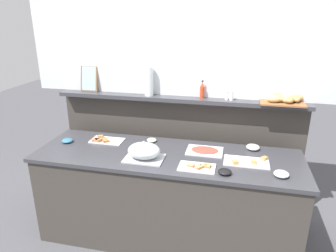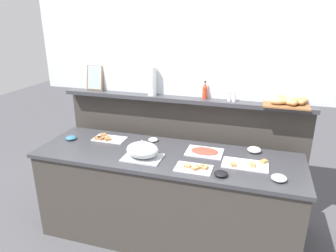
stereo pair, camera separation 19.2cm
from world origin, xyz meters
The scene contains 20 objects.
ground_plane centered at (0.00, 0.60, 0.00)m, with size 12.00×12.00×0.00m, color #4C4C51.
buffet_counter centered at (0.00, 0.00, 0.45)m, with size 2.40×0.75×0.89m.
back_ledge_unit centered at (0.00, 0.55, 0.68)m, with size 2.54×0.22×1.29m.
upper_wall_panel centered at (0.00, 0.58, 1.95)m, with size 3.14×0.08×1.31m, color silver.
sandwich_platter_side centered at (0.31, -0.21, 0.90)m, with size 0.30×0.18×0.04m.
sandwich_platter_front centered at (0.70, -0.01, 0.90)m, with size 0.38×0.20×0.04m.
sandwich_platter_rear centered at (-0.67, 0.15, 0.90)m, with size 0.32×0.18×0.04m.
cold_cuts_platter centered at (0.32, 0.13, 0.90)m, with size 0.33×0.24×0.02m.
serving_cloche centered at (-0.17, -0.14, 0.96)m, with size 0.34×0.24×0.17m.
glass_bowl_large centered at (0.96, -0.20, 0.91)m, with size 0.12×0.12×0.05m.
glass_bowl_medium centered at (0.76, 0.27, 0.91)m, with size 0.12×0.12×0.05m.
condiment_bowl_red centered at (-0.21, 0.25, 0.90)m, with size 0.10×0.10×0.03m, color silver.
condiment_bowl_teal centered at (-1.02, 0.04, 0.91)m, with size 0.11×0.11×0.04m, color teal.
condiment_bowl_cream centered at (0.53, -0.26, 0.91)m, with size 0.11×0.11×0.04m, color black.
hot_sauce_bottle centered at (0.24, 0.50, 1.37)m, with size 0.04×0.04×0.18m.
salt_shaker centered at (0.48, 0.48, 1.34)m, with size 0.03×0.03×0.09m.
pepper_shaker centered at (0.52, 0.48, 1.34)m, with size 0.03×0.03×0.09m.
bread_basket centered at (1.00, 0.49, 1.33)m, with size 0.41×0.29×0.08m.
framed_picture centered at (-0.97, 0.51, 1.43)m, with size 0.19×0.07×0.28m.
water_carafe centered at (-0.30, 0.48, 1.44)m, with size 0.09×0.09×0.29m, color silver.
Camera 1 is at (0.57, -2.46, 2.07)m, focal length 32.93 mm.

